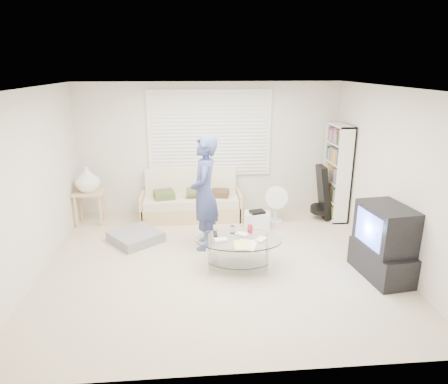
{
  "coord_description": "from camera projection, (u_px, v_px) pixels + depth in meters",
  "views": [
    {
      "loc": [
        -0.38,
        -5.3,
        2.78
      ],
      "look_at": [
        0.11,
        0.3,
        0.99
      ],
      "focal_mm": 32.0,
      "sensor_mm": 36.0,
      "label": 1
    }
  ],
  "objects": [
    {
      "name": "ground",
      "position": [
        219.0,
        262.0,
        5.9
      ],
      "size": [
        5.0,
        5.0,
        0.0
      ],
      "primitive_type": "plane",
      "color": "#BDAF93",
      "rests_on": "ground"
    },
    {
      "name": "room_shell",
      "position": [
        216.0,
        147.0,
        5.86
      ],
      "size": [
        5.02,
        4.52,
        2.51
      ],
      "color": "silver",
      "rests_on": "ground"
    },
    {
      "name": "window_blinds",
      "position": [
        210.0,
        134.0,
        7.52
      ],
      "size": [
        2.32,
        0.08,
        1.62
      ],
      "color": "silver",
      "rests_on": "ground"
    },
    {
      "name": "futon_sofa",
      "position": [
        191.0,
        203.0,
        7.55
      ],
      "size": [
        1.86,
        0.75,
        0.91
      ],
      "color": "tan",
      "rests_on": "ground"
    },
    {
      "name": "grey_floor_pillow",
      "position": [
        136.0,
        237.0,
        6.57
      ],
      "size": [
        0.99,
        0.99,
        0.16
      ],
      "primitive_type": "cube",
      "rotation": [
        0.0,
        0.0,
        0.67
      ],
      "color": "slate",
      "rests_on": "ground"
    },
    {
      "name": "side_table",
      "position": [
        88.0,
        182.0,
        7.13
      ],
      "size": [
        0.54,
        0.43,
        1.07
      ],
      "color": "tan",
      "rests_on": "ground"
    },
    {
      "name": "bookshelf",
      "position": [
        337.0,
        172.0,
        7.39
      ],
      "size": [
        0.28,
        0.75,
        1.77
      ],
      "color": "white",
      "rests_on": "ground"
    },
    {
      "name": "guitar_case",
      "position": [
        322.0,
        196.0,
        7.44
      ],
      "size": [
        0.36,
        0.37,
        1.01
      ],
      "color": "black",
      "rests_on": "ground"
    },
    {
      "name": "floor_fan",
      "position": [
        276.0,
        201.0,
        7.3
      ],
      "size": [
        0.42,
        0.28,
        0.7
      ],
      "color": "white",
      "rests_on": "ground"
    },
    {
      "name": "storage_bin",
      "position": [
        257.0,
        220.0,
        7.13
      ],
      "size": [
        0.5,
        0.39,
        0.32
      ],
      "color": "white",
      "rests_on": "ground"
    },
    {
      "name": "tv_unit",
      "position": [
        384.0,
        243.0,
        5.39
      ],
      "size": [
        0.61,
        0.99,
        1.02
      ],
      "color": "black",
      "rests_on": "ground"
    },
    {
      "name": "coffee_table",
      "position": [
        239.0,
        245.0,
        5.63
      ],
      "size": [
        1.31,
        0.92,
        0.58
      ],
      "color": "silver",
      "rests_on": "ground"
    },
    {
      "name": "standing_person",
      "position": [
        204.0,
        193.0,
        6.15
      ],
      "size": [
        0.49,
        0.69,
        1.79
      ],
      "primitive_type": "imported",
      "rotation": [
        0.0,
        0.0,
        -1.68
      ],
      "color": "navy",
      "rests_on": "ground"
    }
  ]
}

